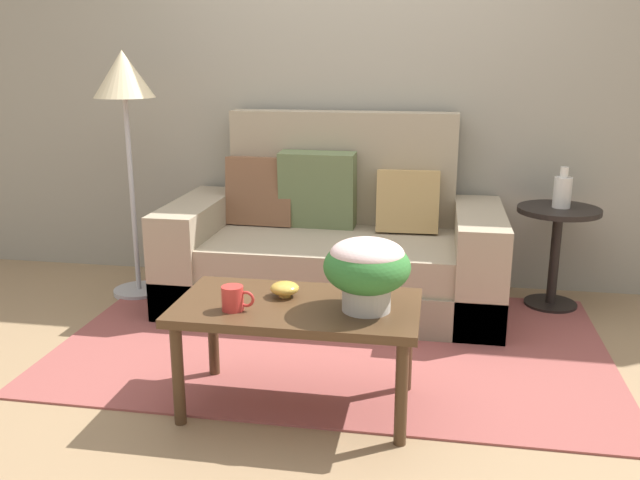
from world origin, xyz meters
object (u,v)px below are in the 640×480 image
object	(u,v)px
floor_lamp	(125,96)
table_vase	(562,191)
side_table	(556,239)
couch	(334,249)
coffee_mug	(234,298)
coffee_table	(297,317)
snack_bowl	(285,289)
potted_plant	(367,267)

from	to	relation	value
floor_lamp	table_vase	world-z (taller)	floor_lamp
side_table	floor_lamp	distance (m)	2.64
side_table	table_vase	size ratio (longest dim) A/B	2.57
couch	table_vase	bearing A→B (deg)	5.87
side_table	coffee_mug	xyz separation A→B (m)	(-1.47, -1.54, 0.10)
coffee_table	table_vase	distance (m)	1.92
table_vase	coffee_table	bearing A→B (deg)	-131.07
couch	coffee_table	bearing A→B (deg)	-87.90
side_table	floor_lamp	size ratio (longest dim) A/B	0.41
snack_bowl	floor_lamp	bearing A→B (deg)	136.36
side_table	potted_plant	world-z (taller)	potted_plant
potted_plant	table_vase	size ratio (longest dim) A/B	1.46
coffee_mug	potted_plant	bearing A→B (deg)	10.00
couch	side_table	distance (m)	1.30
snack_bowl	potted_plant	bearing A→B (deg)	-15.29
couch	potted_plant	world-z (taller)	couch
floor_lamp	coffee_mug	bearing A→B (deg)	-52.13
couch	floor_lamp	distance (m)	1.52
coffee_table	snack_bowl	bearing A→B (deg)	134.29
couch	coffee_table	xyz separation A→B (m)	(0.05, -1.30, 0.08)
coffee_table	table_vase	xyz separation A→B (m)	(1.25, 1.43, 0.29)
couch	potted_plant	bearing A→B (deg)	-75.91
potted_plant	coffee_table	bearing A→B (deg)	174.71
potted_plant	table_vase	world-z (taller)	table_vase
side_table	coffee_table	bearing A→B (deg)	-131.00
floor_lamp	coffee_mug	size ratio (longest dim) A/B	11.05
floor_lamp	coffee_mug	xyz separation A→B (m)	(1.04, -1.34, -0.70)
snack_bowl	coffee_table	bearing A→B (deg)	-45.71
floor_lamp	snack_bowl	world-z (taller)	floor_lamp
couch	side_table	size ratio (longest dim) A/B	3.21
couch	coffee_table	world-z (taller)	couch
couch	floor_lamp	xyz separation A→B (m)	(-1.22, -0.08, 0.89)
coffee_table	floor_lamp	distance (m)	1.94
couch	snack_bowl	size ratio (longest dim) A/B	15.90
side_table	couch	bearing A→B (deg)	-174.44
side_table	coffee_mug	bearing A→B (deg)	-133.66
side_table	snack_bowl	distance (m)	1.88
couch	coffee_mug	xyz separation A→B (m)	(-0.19, -1.42, 0.19)
side_table	floor_lamp	xyz separation A→B (m)	(-2.51, -0.21, 0.80)
side_table	coffee_mug	size ratio (longest dim) A/B	4.51
couch	coffee_mug	bearing A→B (deg)	-97.46
coffee_table	side_table	size ratio (longest dim) A/B	1.66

